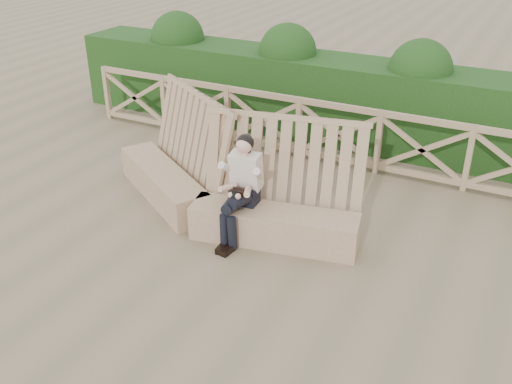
% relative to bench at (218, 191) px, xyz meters
% --- Properties ---
extents(ground, '(60.00, 60.00, 0.00)m').
position_rel_bench_xyz_m(ground, '(0.87, -1.02, -0.41)').
color(ground, brown).
rests_on(ground, ground).
extents(bench, '(4.28, 1.85, 1.61)m').
position_rel_bench_xyz_m(bench, '(0.00, 0.00, 0.00)').
color(bench, '#7E6648').
rests_on(bench, ground).
extents(woman, '(0.42, 0.88, 1.45)m').
position_rel_bench_xyz_m(woman, '(0.56, -0.33, 0.38)').
color(woman, black).
rests_on(woman, ground).
extents(guardrail, '(10.10, 0.09, 1.10)m').
position_rel_bench_xyz_m(guardrail, '(0.87, 2.48, 0.15)').
color(guardrail, olive).
rests_on(guardrail, ground).
extents(hedge, '(12.00, 1.20, 1.50)m').
position_rel_bench_xyz_m(hedge, '(0.87, 3.68, 0.34)').
color(hedge, black).
rests_on(hedge, ground).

